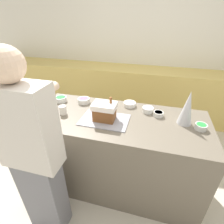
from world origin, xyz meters
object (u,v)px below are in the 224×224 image
at_px(candy_bowl_beside_tree, 84,100).
at_px(candy_bowl_behind_tray, 158,114).
at_px(decorative_tree, 187,108).
at_px(candy_bowl_far_left, 148,109).
at_px(mug, 63,110).
at_px(baking_tray, 105,120).
at_px(candy_bowl_near_tray_right, 201,127).
at_px(candy_bowl_far_right, 130,104).
at_px(gingerbread_house, 105,111).
at_px(candy_bowl_center_rear, 61,99).
at_px(person, 34,156).

xyz_separation_m(candy_bowl_beside_tree, candy_bowl_behind_tray, (0.85, -0.08, -0.00)).
relative_size(decorative_tree, candy_bowl_far_left, 2.88).
distance_m(decorative_tree, mug, 1.21).
bearing_deg(decorative_tree, mug, -173.17).
xyz_separation_m(baking_tray, candy_bowl_near_tray_right, (0.88, 0.08, 0.02)).
bearing_deg(candy_bowl_far_right, candy_bowl_far_left, -22.10).
height_order(baking_tray, candy_bowl_far_right, candy_bowl_far_right).
xyz_separation_m(gingerbread_house, mug, (-0.45, 0.00, -0.05)).
bearing_deg(candy_bowl_center_rear, candy_bowl_near_tray_right, -6.92).
bearing_deg(decorative_tree, candy_bowl_beside_tree, 172.06).
distance_m(candy_bowl_beside_tree, candy_bowl_far_left, 0.74).
height_order(candy_bowl_beside_tree, candy_bowl_near_tray_right, candy_bowl_beside_tree).
xyz_separation_m(gingerbread_house, candy_bowl_far_left, (0.39, 0.27, -0.07)).
xyz_separation_m(candy_bowl_center_rear, candy_bowl_near_tray_right, (1.50, -0.18, -0.00)).
distance_m(decorative_tree, candy_bowl_near_tray_right, 0.20).
bearing_deg(mug, baking_tray, -0.19).
height_order(candy_bowl_beside_tree, candy_bowl_center_rear, same).
bearing_deg(candy_bowl_center_rear, candy_bowl_far_left, 0.56).
bearing_deg(candy_bowl_far_right, person, -121.54).
height_order(candy_bowl_center_rear, mug, mug).
distance_m(candy_bowl_beside_tree, mug, 0.31).
distance_m(baking_tray, mug, 0.45).
height_order(candy_bowl_far_left, person, person).
distance_m(candy_bowl_center_rear, candy_bowl_behind_tray, 1.12).
distance_m(gingerbread_house, candy_bowl_near_tray_right, 0.89).
height_order(candy_bowl_far_left, mug, mug).
height_order(baking_tray, mug, mug).
height_order(candy_bowl_behind_tray, candy_bowl_far_right, same).
bearing_deg(candy_bowl_beside_tree, candy_bowl_behind_tray, -5.48).
height_order(gingerbread_house, person, person).
distance_m(candy_bowl_behind_tray, person, 1.20).
bearing_deg(candy_bowl_far_left, mug, -162.31).
height_order(baking_tray, candy_bowl_behind_tray, candy_bowl_behind_tray).
bearing_deg(candy_bowl_beside_tree, gingerbread_house, -40.57).
distance_m(candy_bowl_near_tray_right, candy_bowl_far_right, 0.75).
xyz_separation_m(candy_bowl_beside_tree, candy_bowl_far_left, (0.74, -0.03, -0.00)).
bearing_deg(mug, gingerbread_house, -0.17).
height_order(baking_tray, candy_bowl_far_left, candy_bowl_far_left).
relative_size(gingerbread_house, person, 0.14).
height_order(candy_bowl_behind_tray, candy_bowl_near_tray_right, candy_bowl_near_tray_right).
height_order(candy_bowl_center_rear, person, person).
relative_size(decorative_tree, candy_bowl_beside_tree, 2.38).
bearing_deg(person, gingerbread_house, 56.04).
xyz_separation_m(gingerbread_house, candy_bowl_beside_tree, (-0.35, 0.30, -0.07)).
xyz_separation_m(decorative_tree, mug, (-1.19, -0.14, -0.12)).
bearing_deg(candy_bowl_beside_tree, person, -92.88).
bearing_deg(candy_bowl_near_tray_right, person, -152.65).
bearing_deg(candy_bowl_beside_tree, candy_bowl_far_left, -2.06).
relative_size(candy_bowl_center_rear, candy_bowl_near_tray_right, 1.29).
height_order(candy_bowl_behind_tray, candy_bowl_far_left, candy_bowl_far_left).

